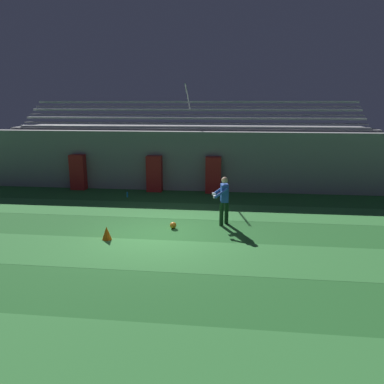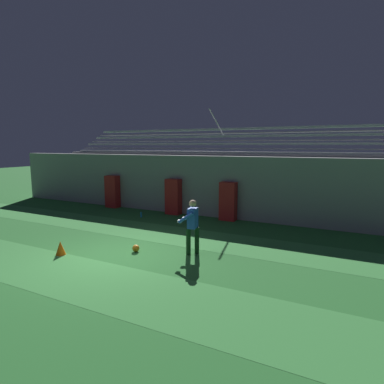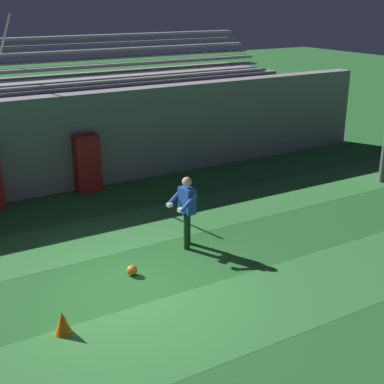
{
  "view_description": "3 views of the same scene",
  "coord_description": "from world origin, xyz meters",
  "px_view_note": "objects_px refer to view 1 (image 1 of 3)",
  "views": [
    {
      "loc": [
        2.37,
        -11.11,
        4.06
      ],
      "look_at": [
        1.0,
        0.72,
        1.25
      ],
      "focal_mm": 35.0,
      "sensor_mm": 36.0,
      "label": 1
    },
    {
      "loc": [
        6.32,
        -7.12,
        3.28
      ],
      "look_at": [
        1.62,
        2.02,
        1.78
      ],
      "focal_mm": 30.0,
      "sensor_mm": 36.0,
      "label": 2
    },
    {
      "loc": [
        -3.49,
        -8.42,
        5.39
      ],
      "look_at": [
        1.77,
        0.56,
        1.59
      ],
      "focal_mm": 50.0,
      "sensor_mm": 36.0,
      "label": 3
    }
  ],
  "objects_px": {
    "padding_pillar_far_left": "(78,172)",
    "water_bottle": "(127,195)",
    "padding_pillar_gate_right": "(213,175)",
    "traffic_cone": "(107,233)",
    "padding_pillar_gate_left": "(154,174)",
    "goalkeeper": "(224,198)",
    "soccer_ball": "(173,225)"
  },
  "relations": [
    {
      "from": "padding_pillar_far_left",
      "to": "water_bottle",
      "type": "bearing_deg",
      "value": -24.94
    },
    {
      "from": "padding_pillar_gate_right",
      "to": "traffic_cone",
      "type": "relative_size",
      "value": 4.03
    },
    {
      "from": "padding_pillar_gate_left",
      "to": "goalkeeper",
      "type": "xyz_separation_m",
      "value": [
        3.42,
        -4.7,
        0.11
      ]
    },
    {
      "from": "soccer_ball",
      "to": "padding_pillar_far_left",
      "type": "bearing_deg",
      "value": 136.08
    },
    {
      "from": "traffic_cone",
      "to": "padding_pillar_gate_left",
      "type": "bearing_deg",
      "value": 89.33
    },
    {
      "from": "water_bottle",
      "to": "padding_pillar_gate_left",
      "type": "bearing_deg",
      "value": 53.18
    },
    {
      "from": "goalkeeper",
      "to": "traffic_cone",
      "type": "bearing_deg",
      "value": -151.62
    },
    {
      "from": "padding_pillar_gate_left",
      "to": "padding_pillar_gate_right",
      "type": "xyz_separation_m",
      "value": [
        2.79,
        0.0,
        0.0
      ]
    },
    {
      "from": "padding_pillar_gate_left",
      "to": "traffic_cone",
      "type": "bearing_deg",
      "value": -90.67
    },
    {
      "from": "soccer_ball",
      "to": "traffic_cone",
      "type": "distance_m",
      "value": 2.24
    },
    {
      "from": "padding_pillar_far_left",
      "to": "water_bottle",
      "type": "xyz_separation_m",
      "value": [
        2.79,
        -1.3,
        -0.73
      ]
    },
    {
      "from": "padding_pillar_gate_left",
      "to": "traffic_cone",
      "type": "relative_size",
      "value": 4.03
    },
    {
      "from": "goalkeeper",
      "to": "soccer_ball",
      "type": "height_order",
      "value": "goalkeeper"
    },
    {
      "from": "padding_pillar_gate_right",
      "to": "soccer_ball",
      "type": "height_order",
      "value": "padding_pillar_gate_right"
    },
    {
      "from": "padding_pillar_gate_right",
      "to": "soccer_ball",
      "type": "distance_m",
      "value": 5.47
    },
    {
      "from": "soccer_ball",
      "to": "traffic_cone",
      "type": "height_order",
      "value": "traffic_cone"
    },
    {
      "from": "goalkeeper",
      "to": "soccer_ball",
      "type": "distance_m",
      "value": 1.96
    },
    {
      "from": "padding_pillar_far_left",
      "to": "goalkeeper",
      "type": "height_order",
      "value": "padding_pillar_far_left"
    },
    {
      "from": "traffic_cone",
      "to": "water_bottle",
      "type": "height_order",
      "value": "traffic_cone"
    },
    {
      "from": "goalkeeper",
      "to": "soccer_ball",
      "type": "bearing_deg",
      "value": -159.36
    },
    {
      "from": "padding_pillar_gate_right",
      "to": "padding_pillar_far_left",
      "type": "height_order",
      "value": "same"
    },
    {
      "from": "padding_pillar_far_left",
      "to": "soccer_ball",
      "type": "distance_m",
      "value": 7.71
    },
    {
      "from": "padding_pillar_gate_left",
      "to": "padding_pillar_far_left",
      "type": "bearing_deg",
      "value": 180.0
    },
    {
      "from": "padding_pillar_far_left",
      "to": "soccer_ball",
      "type": "height_order",
      "value": "padding_pillar_far_left"
    },
    {
      "from": "water_bottle",
      "to": "soccer_ball",
      "type": "bearing_deg",
      "value": -55.76
    },
    {
      "from": "padding_pillar_far_left",
      "to": "soccer_ball",
      "type": "xyz_separation_m",
      "value": [
        5.53,
        -5.33,
        -0.74
      ]
    },
    {
      "from": "padding_pillar_gate_right",
      "to": "padding_pillar_far_left",
      "type": "xyz_separation_m",
      "value": [
        -6.55,
        0.0,
        0.0
      ]
    },
    {
      "from": "padding_pillar_gate_right",
      "to": "water_bottle",
      "type": "relative_size",
      "value": 7.05
    },
    {
      "from": "padding_pillar_gate_left",
      "to": "padding_pillar_far_left",
      "type": "xyz_separation_m",
      "value": [
        -3.76,
        0.0,
        0.0
      ]
    },
    {
      "from": "padding_pillar_gate_left",
      "to": "water_bottle",
      "type": "distance_m",
      "value": 1.77
    },
    {
      "from": "goalkeeper",
      "to": "water_bottle",
      "type": "bearing_deg",
      "value": 142.21
    },
    {
      "from": "padding_pillar_gate_right",
      "to": "soccer_ball",
      "type": "bearing_deg",
      "value": -100.81
    }
  ]
}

